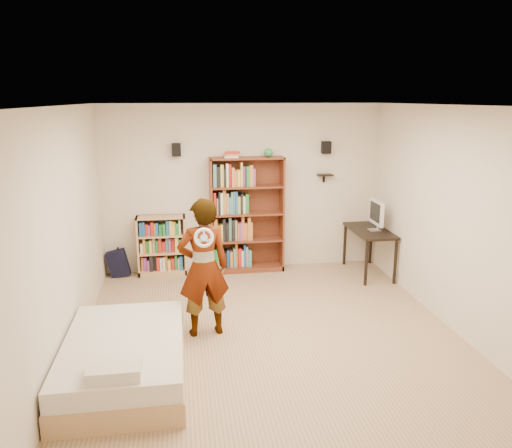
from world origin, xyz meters
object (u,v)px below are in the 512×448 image
(low_bookshelf, at_px, (162,245))
(computer_desk, at_px, (369,252))
(tall_bookshelf, at_px, (247,215))
(person, at_px, (204,268))
(daybed, at_px, (124,353))

(low_bookshelf, height_order, computer_desk, low_bookshelf)
(low_bookshelf, relative_size, computer_desk, 0.88)
(tall_bookshelf, height_order, person, tall_bookshelf)
(daybed, distance_m, person, 1.35)
(low_bookshelf, bearing_deg, person, -75.75)
(daybed, bearing_deg, tall_bookshelf, 61.38)
(computer_desk, height_order, person, person)
(tall_bookshelf, xyz_separation_m, computer_desk, (1.92, -0.46, -0.57))
(daybed, bearing_deg, person, 45.64)
(tall_bookshelf, relative_size, daybed, 1.02)
(computer_desk, relative_size, person, 0.65)
(tall_bookshelf, height_order, computer_desk, tall_bookshelf)
(tall_bookshelf, bearing_deg, computer_desk, -13.59)
(daybed, height_order, person, person)
(low_bookshelf, distance_m, daybed, 3.12)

